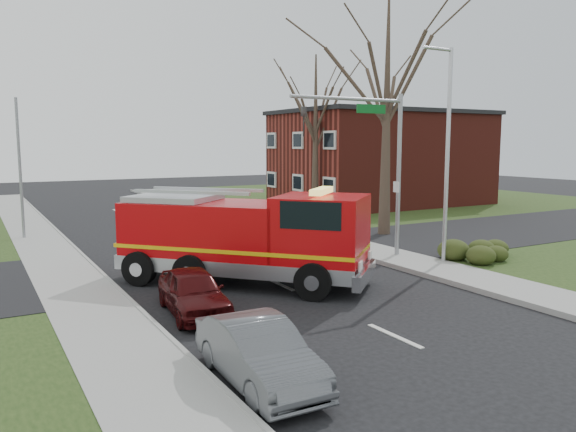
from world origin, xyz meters
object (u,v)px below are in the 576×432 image
traffic_signal_mast (375,146)px  fire_engine (247,240)px  parked_car_maroon (193,292)px  parked_car_gray (258,352)px

traffic_signal_mast → fire_engine: size_ratio=0.84×
traffic_signal_mast → parked_car_maroon: bearing=-160.2°
parked_car_gray → fire_engine: bearing=67.7°
traffic_signal_mast → parked_car_gray: size_ratio=1.74×
parked_car_maroon → parked_car_gray: (-0.49, -5.06, 0.00)m
fire_engine → parked_car_gray: 8.21m
parked_car_gray → traffic_signal_mast: bearing=43.0°
traffic_signal_mast → fire_engine: traffic_signal_mast is taller
traffic_signal_mast → parked_car_gray: traffic_signal_mast is taller
fire_engine → traffic_signal_mast: bearing=-35.2°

